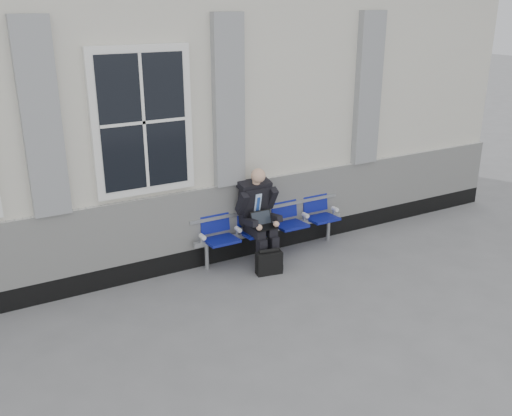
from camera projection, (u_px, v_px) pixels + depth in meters
ground at (167, 331)px, 6.84m from camera, size 70.00×70.00×0.00m
station_building at (78, 103)px, 8.91m from camera, size 14.40×4.40×4.49m
bench at (270, 220)px, 8.77m from camera, size 2.60×0.47×0.91m
businessman at (258, 212)px, 8.44m from camera, size 0.59×0.80×1.46m
briefcase at (269, 262)px, 8.23m from camera, size 0.40×0.23×0.39m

